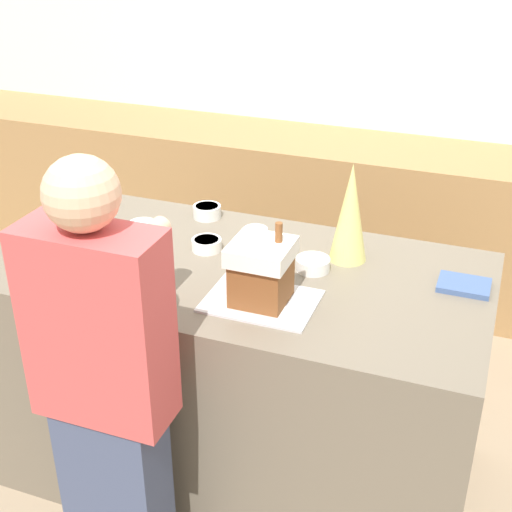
# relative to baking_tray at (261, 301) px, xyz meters

# --- Properties ---
(ground_plane) EXTENTS (12.00, 12.00, 0.00)m
(ground_plane) POSITION_rel_baking_tray_xyz_m (-0.19, 0.20, -0.96)
(ground_plane) COLOR gray
(wall_back) EXTENTS (8.00, 0.05, 2.60)m
(wall_back) POSITION_rel_baking_tray_xyz_m (-0.19, 2.22, 0.34)
(wall_back) COLOR white
(wall_back) RESTS_ON ground_plane
(back_cabinet_block) EXTENTS (6.00, 0.60, 0.89)m
(back_cabinet_block) POSITION_rel_baking_tray_xyz_m (-0.19, 1.89, -0.51)
(back_cabinet_block) COLOR #9E7547
(back_cabinet_block) RESTS_ON ground_plane
(kitchen_island) EXTENTS (1.85, 0.92, 0.95)m
(kitchen_island) POSITION_rel_baking_tray_xyz_m (-0.19, 0.20, -0.48)
(kitchen_island) COLOR #6B6051
(kitchen_island) RESTS_ON ground_plane
(baking_tray) EXTENTS (0.37, 0.27, 0.01)m
(baking_tray) POSITION_rel_baking_tray_xyz_m (0.00, 0.00, 0.00)
(baking_tray) COLOR silver
(baking_tray) RESTS_ON kitchen_island
(gingerbread_house) EXTENTS (0.20, 0.19, 0.28)m
(gingerbread_house) POSITION_rel_baking_tray_xyz_m (0.00, 0.00, 0.12)
(gingerbread_house) COLOR brown
(gingerbread_house) RESTS_ON baking_tray
(decorative_tree) EXTENTS (0.14, 0.14, 0.37)m
(decorative_tree) POSITION_rel_baking_tray_xyz_m (0.19, 0.41, 0.18)
(decorative_tree) COLOR #DBD675
(decorative_tree) RESTS_ON kitchen_island
(candy_bowl_far_right) EXTENTS (0.12, 0.12, 0.05)m
(candy_bowl_far_right) POSITION_rel_baking_tray_xyz_m (0.10, 0.28, 0.02)
(candy_bowl_far_right) COLOR white
(candy_bowl_far_right) RESTS_ON kitchen_island
(candy_bowl_center_rear) EXTENTS (0.12, 0.12, 0.04)m
(candy_bowl_center_rear) POSITION_rel_baking_tray_xyz_m (-0.77, 0.21, 0.02)
(candy_bowl_center_rear) COLOR silver
(candy_bowl_center_rear) RESTS_ON kitchen_island
(candy_bowl_front_corner) EXTENTS (0.12, 0.12, 0.05)m
(candy_bowl_front_corner) POSITION_rel_baking_tray_xyz_m (-0.45, 0.56, 0.03)
(candy_bowl_front_corner) COLOR silver
(candy_bowl_front_corner) RESTS_ON kitchen_island
(candy_bowl_behind_tray) EXTENTS (0.11, 0.11, 0.05)m
(candy_bowl_behind_tray) POSITION_rel_baking_tray_xyz_m (-0.63, 0.33, 0.02)
(candy_bowl_behind_tray) COLOR silver
(candy_bowl_behind_tray) RESTS_ON kitchen_island
(candy_bowl_far_left) EXTENTS (0.11, 0.11, 0.04)m
(candy_bowl_far_left) POSITION_rel_baking_tray_xyz_m (-0.33, 0.29, 0.02)
(candy_bowl_far_left) COLOR white
(candy_bowl_far_left) RESTS_ON kitchen_island
(candy_bowl_beside_tree) EXTENTS (0.10, 0.10, 0.05)m
(candy_bowl_beside_tree) POSITION_rel_baking_tray_xyz_m (-0.19, 0.44, 0.02)
(candy_bowl_beside_tree) COLOR white
(candy_bowl_beside_tree) RESTS_ON kitchen_island
(cookbook) EXTENTS (0.18, 0.13, 0.02)m
(cookbook) POSITION_rel_baking_tray_xyz_m (0.62, 0.34, 0.01)
(cookbook) COLOR #3F598C
(cookbook) RESTS_ON kitchen_island
(person) EXTENTS (0.42, 0.52, 1.59)m
(person) POSITION_rel_baking_tray_xyz_m (-0.33, -0.47, -0.14)
(person) COLOR #424C6B
(person) RESTS_ON ground_plane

